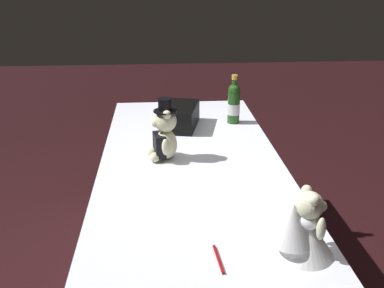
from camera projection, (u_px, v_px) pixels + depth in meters
The scene contains 6 objects.
reception_table at pixel (192, 234), 2.20m from camera, with size 2.04×0.85×0.76m, color white.
teddy_bear_groom at pixel (164, 135), 2.08m from camera, with size 0.16×0.14×0.30m.
teddy_bear_bride at pixel (303, 228), 1.38m from camera, with size 0.18×0.21×0.23m.
champagne_bottle at pixel (234, 103), 2.57m from camera, with size 0.07×0.07×0.28m.
signing_pen at pixel (218, 258), 1.39m from camera, with size 0.15×0.02×0.01m.
gift_case_black at pixel (181, 116), 2.52m from camera, with size 0.34×0.23×0.12m.
Camera 1 is at (-1.88, 0.14, 1.62)m, focal length 41.77 mm.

